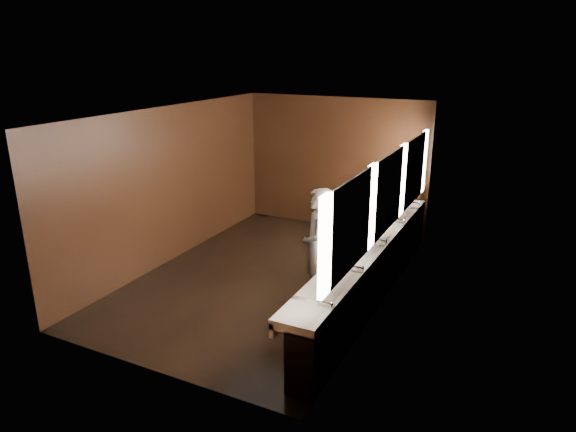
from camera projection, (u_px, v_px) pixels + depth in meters
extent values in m
plane|color=black|center=(269.00, 277.00, 8.82)|extent=(6.00, 6.00, 0.00)
cube|color=#2D2D2B|center=(267.00, 112.00, 7.94)|extent=(4.00, 6.00, 0.02)
cube|color=black|center=(335.00, 164.00, 10.93)|extent=(4.00, 0.02, 2.80)
cube|color=black|center=(143.00, 265.00, 5.82)|extent=(4.00, 0.02, 2.80)
cube|color=black|center=(171.00, 185.00, 9.22)|extent=(0.02, 6.00, 2.80)
cube|color=black|center=(388.00, 216.00, 7.54)|extent=(0.02, 6.00, 2.80)
cube|color=black|center=(373.00, 275.00, 7.92)|extent=(0.36, 5.40, 0.81)
cube|color=white|center=(368.00, 247.00, 7.82)|extent=(0.55, 5.40, 0.12)
cube|color=white|center=(353.00, 250.00, 7.95)|extent=(0.06, 5.40, 0.18)
cylinder|color=silver|center=(325.00, 303.00, 5.83)|extent=(0.18, 0.04, 0.04)
cylinder|color=silver|center=(357.00, 267.00, 6.77)|extent=(0.18, 0.04, 0.04)
cylinder|color=silver|center=(381.00, 241.00, 7.70)|extent=(0.18, 0.04, 0.04)
cylinder|color=silver|center=(399.00, 220.00, 8.64)|extent=(0.18, 0.04, 0.04)
cylinder|color=silver|center=(415.00, 203.00, 9.58)|extent=(0.18, 0.04, 0.04)
cube|color=white|center=(324.00, 247.00, 5.40)|extent=(0.06, 0.22, 1.15)
cube|color=white|center=(351.00, 225.00, 6.07)|extent=(0.03, 1.32, 1.15)
cube|color=white|center=(371.00, 207.00, 6.76)|extent=(0.06, 0.23, 1.15)
cube|color=white|center=(389.00, 193.00, 7.43)|extent=(0.03, 1.32, 1.15)
cube|color=white|center=(402.00, 180.00, 8.12)|extent=(0.06, 0.23, 1.15)
cube|color=white|center=(414.00, 170.00, 8.80)|extent=(0.03, 1.32, 1.15)
cube|color=white|center=(423.00, 161.00, 9.49)|extent=(0.06, 0.22, 1.15)
imported|color=#87A6C9|center=(317.00, 247.00, 7.68)|extent=(0.65, 0.78, 1.82)
cylinder|color=black|center=(309.00, 334.00, 6.46)|extent=(0.44, 0.44, 0.62)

